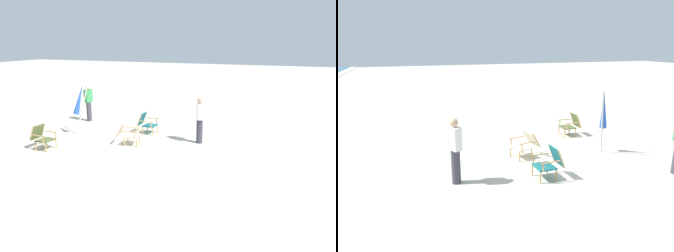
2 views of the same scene
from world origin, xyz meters
TOP-DOWN VIEW (x-y plane):
  - ground_plane at (0.00, 0.00)m, footprint 80.00×80.00m
  - beach_chair_front_right at (-1.43, 1.26)m, footprint 0.61×0.71m
  - beach_chair_front_left at (1.60, -1.14)m, footprint 0.61×0.71m
  - beach_chair_back_right at (0.13, 1.28)m, footprint 0.74×0.89m
  - umbrella_furled_blue at (-0.37, -1.02)m, footprint 0.55×0.56m
  - person_near_chairs at (-0.99, 3.55)m, footprint 0.39×0.32m
  - person_by_waterline at (-2.27, -1.99)m, footprint 0.38×0.28m

SIDE VIEW (x-z plane):
  - ground_plane at x=0.00m, z-range 0.00..0.00m
  - beach_chair_back_right at x=0.13m, z-range 0.03..0.81m
  - beach_chair_front_right at x=-1.43m, z-range 0.02..0.83m
  - beach_chair_front_left at x=1.60m, z-range 0.02..0.84m
  - person_near_chairs at x=-0.99m, z-range 0.02..1.65m
  - person_by_waterline at x=-2.27m, z-range 0.02..1.65m
  - umbrella_furled_blue at x=-0.37m, z-range 0.32..2.38m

